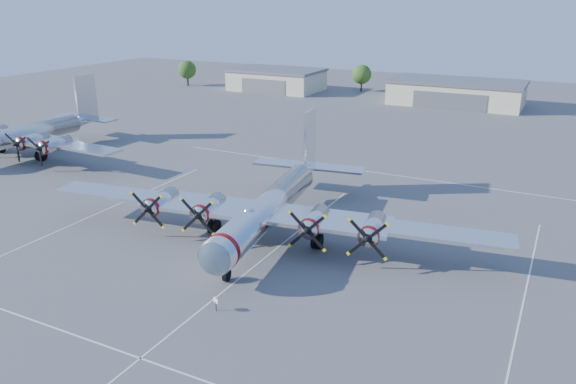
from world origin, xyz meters
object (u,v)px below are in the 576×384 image
at_px(hangar_center, 456,92).
at_px(bomber_west, 31,154).
at_px(info_placard, 216,302).
at_px(tree_far_west, 187,70).
at_px(hangar_west, 277,79).
at_px(tree_west, 362,74).
at_px(main_bomber_b29, 271,233).

relative_size(hangar_center, bomber_west, 0.71).
relative_size(bomber_west, info_placard, 36.07).
bearing_deg(info_placard, tree_far_west, 151.06).
xyz_separation_m(hangar_west, tree_west, (20.00, 8.04, 1.51)).
height_order(tree_far_west, main_bomber_b29, tree_far_west).
height_order(tree_west, bomber_west, tree_west).
height_order(hangar_center, bomber_west, hangar_center).
height_order(hangar_west, info_placard, hangar_west).
xyz_separation_m(hangar_center, bomber_west, (-49.50, -71.63, -2.71)).
relative_size(hangar_west, main_bomber_b29, 0.49).
distance_m(hangar_west, info_placard, 107.15).
bearing_deg(tree_far_west, bomber_west, -73.14).
distance_m(tree_far_west, bomber_west, 70.83).
bearing_deg(bomber_west, info_placard, -23.87).
distance_m(hangar_west, tree_far_west, 25.36).
height_order(hangar_center, tree_west, tree_west).
xyz_separation_m(hangar_west, hangar_center, (45.00, -0.00, -0.00)).
xyz_separation_m(hangar_center, tree_far_west, (-70.00, -3.96, 1.51)).
bearing_deg(main_bomber_b29, hangar_west, 109.54).
distance_m(tree_far_west, tree_west, 46.57).
relative_size(hangar_center, info_placard, 25.73).
xyz_separation_m(tree_far_west, tree_west, (45.00, 12.00, 0.00)).
bearing_deg(main_bomber_b29, info_placard, -85.42).
relative_size(hangar_west, hangar_center, 0.79).
relative_size(hangar_center, main_bomber_b29, 0.62).
bearing_deg(info_placard, hangar_center, 114.24).
height_order(main_bomber_b29, bomber_west, bomber_west).
distance_m(hangar_west, hangar_center, 45.00).
bearing_deg(main_bomber_b29, hangar_center, 80.31).
bearing_deg(hangar_west, tree_west, 21.89).
distance_m(tree_west, bomber_west, 83.45).
distance_m(main_bomber_b29, bomber_west, 48.28).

